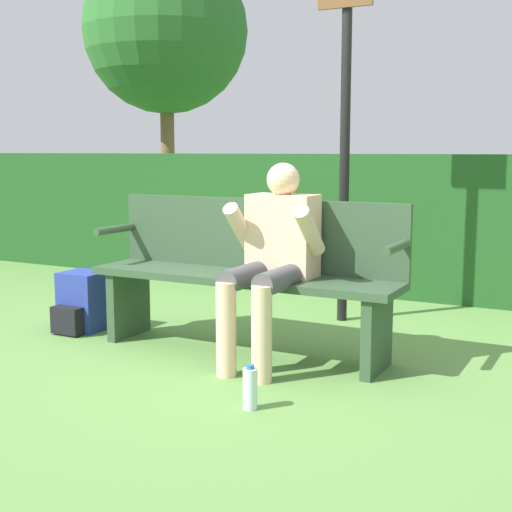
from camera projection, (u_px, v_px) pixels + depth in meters
name	position (u px, v px, depth m)	size (l,w,h in m)	color
ground_plane	(242.00, 352.00, 4.33)	(40.00, 40.00, 0.00)	#5B8942
hedge_back	(362.00, 224.00, 6.12)	(12.00, 0.38, 1.19)	#1E4C1E
park_bench	(247.00, 271.00, 4.32)	(1.94, 0.43, 0.92)	#334C33
person_seated	(273.00, 252.00, 4.05)	(0.53, 0.64, 1.15)	beige
backpack	(83.00, 303.00, 4.85)	(0.29, 0.35, 0.40)	#283893
water_bottle	(250.00, 388.00, 3.37)	(0.07, 0.07, 0.22)	silver
signpost	(345.00, 113.00, 4.94)	(0.39, 0.09, 2.54)	black
tree	(166.00, 31.00, 10.28)	(2.38, 2.38, 4.12)	brown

